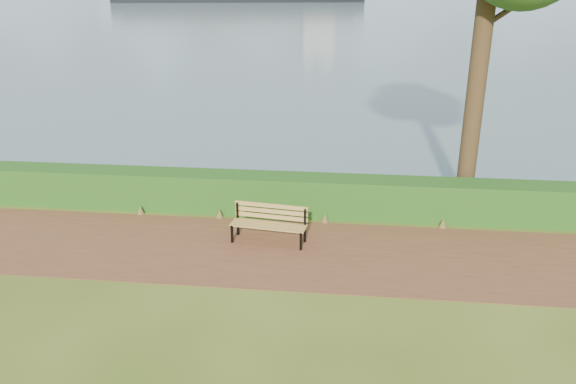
# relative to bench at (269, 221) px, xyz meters

# --- Properties ---
(ground) EXTENTS (140.00, 140.00, 0.00)m
(ground) POSITION_rel_bench_xyz_m (-0.37, -0.83, -0.50)
(ground) COLOR #405719
(ground) RESTS_ON ground
(path) EXTENTS (40.00, 3.40, 0.01)m
(path) POSITION_rel_bench_xyz_m (-0.37, -0.53, -0.50)
(path) COLOR brown
(path) RESTS_ON ground
(hedge) EXTENTS (32.00, 0.85, 1.00)m
(hedge) POSITION_rel_bench_xyz_m (-0.37, 1.77, -0.00)
(hedge) COLOR #194513
(hedge) RESTS_ON ground
(bench) EXTENTS (1.80, 0.74, 0.88)m
(bench) POSITION_rel_bench_xyz_m (0.00, 0.00, 0.00)
(bench) COLOR black
(bench) RESTS_ON ground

